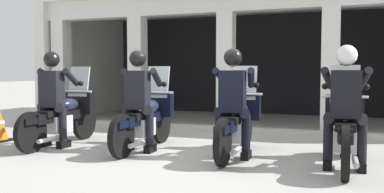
{
  "coord_description": "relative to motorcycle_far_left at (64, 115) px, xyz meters",
  "views": [
    {
      "loc": [
        2.16,
        -5.72,
        1.24
      ],
      "look_at": [
        0.0,
        0.29,
        0.86
      ],
      "focal_mm": 37.89,
      "sensor_mm": 36.0,
      "label": 1
    }
  ],
  "objects": [
    {
      "name": "motorcycle_far_left",
      "position": [
        0.0,
        0.0,
        0.0
      ],
      "size": [
        0.62,
        2.04,
        1.35
      ],
      "rotation": [
        0.0,
        0.0,
        -0.13
      ],
      "color": "black",
      "rests_on": "ground"
    },
    {
      "name": "motorcycle_far_right",
      "position": [
        4.53,
        -0.08,
        0.0
      ],
      "size": [
        0.62,
        2.04,
        1.35
      ],
      "rotation": [
        0.0,
        0.0,
        -0.01
      ],
      "color": "black",
      "rests_on": "ground"
    },
    {
      "name": "kerb_strip",
      "position": [
        2.13,
        2.29,
        -0.44
      ],
      "size": [
        9.22,
        0.24,
        0.12
      ],
      "primitive_type": "cube",
      "color": "#B7B5AD",
      "rests_on": "ground"
    },
    {
      "name": "motorcycle_center_right",
      "position": [
        3.02,
        0.14,
        0.0
      ],
      "size": [
        0.62,
        2.04,
        1.35
      ],
      "rotation": [
        0.0,
        0.0,
        -0.04
      ],
      "color": "black",
      "rests_on": "ground"
    },
    {
      "name": "police_officer_far_right",
      "position": [
        4.53,
        -0.36,
        0.44
      ],
      "size": [
        0.63,
        0.61,
        1.58
      ],
      "rotation": [
        0.0,
        0.0,
        -0.01
      ],
      "color": "black",
      "rests_on": "ground"
    },
    {
      "name": "police_officer_far_left",
      "position": [
        -0.0,
        -0.28,
        0.44
      ],
      "size": [
        0.63,
        0.61,
        1.58
      ],
      "rotation": [
        0.0,
        0.0,
        -0.13
      ],
      "color": "black",
      "rests_on": "ground"
    },
    {
      "name": "traffic_cone_flank",
      "position": [
        -1.28,
        -0.16,
        -0.21
      ],
      "size": [
        0.34,
        0.34,
        0.59
      ],
      "color": "black",
      "rests_on": "ground"
    },
    {
      "name": "station_building",
      "position": [
        2.13,
        4.89,
        1.48
      ],
      "size": [
        9.72,
        4.27,
        3.13
      ],
      "color": "black",
      "rests_on": "ground"
    },
    {
      "name": "motorcycle_center_left",
      "position": [
        1.51,
        0.13,
        0.0
      ],
      "size": [
        0.62,
        2.04,
        1.35
      ],
      "rotation": [
        0.0,
        0.0,
        -0.2
      ],
      "color": "black",
      "rests_on": "ground"
    },
    {
      "name": "police_officer_center_right",
      "position": [
        3.02,
        -0.14,
        0.44
      ],
      "size": [
        0.63,
        0.61,
        1.58
      ],
      "rotation": [
        0.0,
        0.0,
        -0.04
      ],
      "color": "black",
      "rests_on": "ground"
    },
    {
      "name": "police_officer_center_left",
      "position": [
        1.51,
        -0.15,
        0.44
      ],
      "size": [
        0.63,
        0.61,
        1.58
      ],
      "rotation": [
        0.0,
        0.0,
        -0.2
      ],
      "color": "black",
      "rests_on": "ground"
    },
    {
      "name": "ground_plane",
      "position": [
        2.26,
        2.93,
        -0.5
      ],
      "size": [
        80.0,
        80.0,
        0.0
      ],
      "primitive_type": "plane",
      "color": "#A8A59E"
    },
    {
      "name": "bollard_kerbside",
      "position": [
        -1.89,
        2.04,
        -0.0
      ],
      "size": [
        0.14,
        0.14,
        1.01
      ],
      "color": "yellow",
      "rests_on": "ground"
    }
  ]
}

